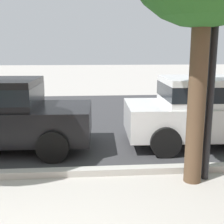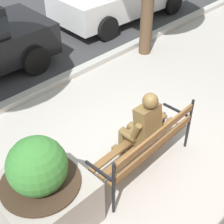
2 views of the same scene
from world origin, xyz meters
name	(u,v)px [view 2 (image 2 of 2)]	position (x,y,z in m)	size (l,w,h in m)	color
ground_plane	(149,166)	(0.00, 0.00, 0.00)	(80.00, 80.00, 0.00)	#ADA8A0
curb_stone	(40,89)	(0.00, 2.90, 0.06)	(60.00, 0.20, 0.12)	#B2AFA8
park_bench	(147,144)	(-0.11, -0.01, 0.54)	(1.82, 0.60, 0.95)	brown
bronze_statue_seated	(140,128)	(-0.02, 0.20, 0.67)	(0.65, 0.76, 1.37)	brown
concrete_planter	(42,192)	(-1.69, 0.34, 0.57)	(1.09, 1.09, 1.39)	gray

